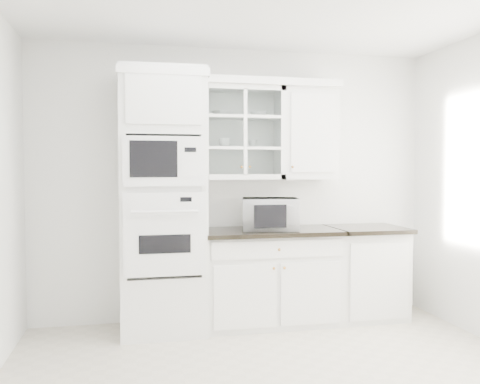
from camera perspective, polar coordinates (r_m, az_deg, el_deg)
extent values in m
cube|color=white|center=(5.11, -0.51, 0.91)|extent=(4.00, 0.02, 2.70)
cube|color=white|center=(4.71, -8.71, -1.09)|extent=(0.76, 0.65, 2.40)
cube|color=white|center=(4.40, -8.44, -4.74)|extent=(0.70, 0.03, 0.72)
cube|color=black|center=(4.40, -8.42, -5.80)|extent=(0.44, 0.01, 0.16)
cube|color=white|center=(4.37, -8.49, 3.42)|extent=(0.70, 0.03, 0.43)
cube|color=black|center=(4.35, -9.67, 3.68)|extent=(0.40, 0.01, 0.31)
cube|color=white|center=(5.01, 3.35, -9.63)|extent=(1.30, 0.60, 0.88)
cube|color=black|center=(4.90, 3.47, -4.45)|extent=(1.32, 0.67, 0.04)
cube|color=white|center=(5.36, 13.85, -8.90)|extent=(0.70, 0.60, 0.88)
cube|color=black|center=(5.25, 14.07, -4.05)|extent=(0.72, 0.67, 0.04)
cube|color=white|center=(4.98, 0.19, 6.62)|extent=(0.80, 0.33, 0.90)
cube|color=white|center=(4.97, 0.18, 4.90)|extent=(0.74, 0.29, 0.02)
cube|color=white|center=(4.99, 0.19, 8.34)|extent=(0.74, 0.29, 0.02)
cube|color=white|center=(5.16, 7.57, 6.46)|extent=(0.55, 0.33, 0.90)
cube|color=white|center=(4.99, -0.96, 12.22)|extent=(2.14, 0.38, 0.07)
imported|color=white|center=(4.87, 3.40, -2.46)|extent=(0.60, 0.53, 0.30)
imported|color=white|center=(4.96, -1.90, 8.79)|extent=(0.26, 0.26, 0.05)
imported|color=white|center=(5.03, 2.08, 8.72)|extent=(0.22, 0.22, 0.05)
imported|color=white|center=(4.94, -1.73, 5.54)|extent=(0.13, 0.13, 0.09)
imported|color=white|center=(5.02, 1.47, 5.45)|extent=(0.11, 0.11, 0.08)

